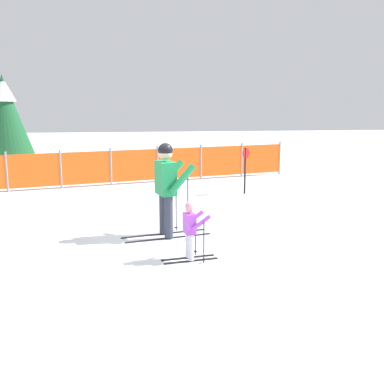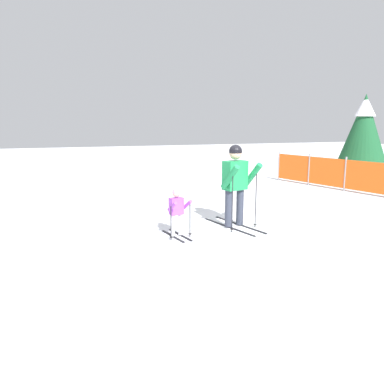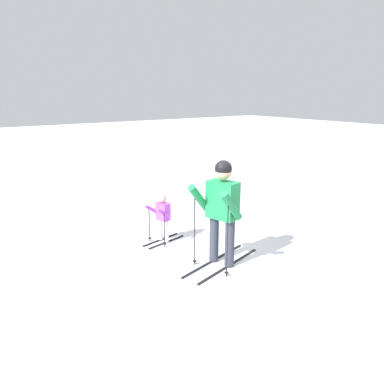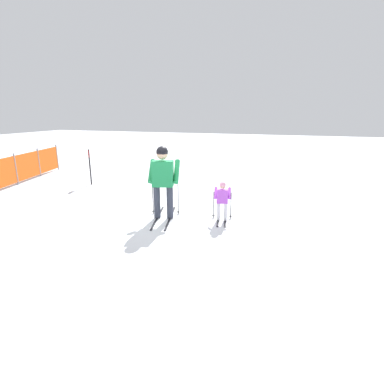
# 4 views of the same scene
# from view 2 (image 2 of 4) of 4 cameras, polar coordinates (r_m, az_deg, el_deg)

# --- Properties ---
(ground_plane) EXTENTS (60.00, 60.00, 0.00)m
(ground_plane) POSITION_cam_2_polar(r_m,az_deg,el_deg) (8.53, 5.91, -5.11)
(ground_plane) COLOR white
(skier_adult) EXTENTS (1.76, 0.89, 1.82)m
(skier_adult) POSITION_cam_2_polar(r_m,az_deg,el_deg) (8.25, 6.67, 2.07)
(skier_adult) COLOR black
(skier_adult) RESTS_ON ground_plane
(skier_child) EXTENTS (0.95, 0.49, 0.99)m
(skier_child) POSITION_cam_2_polar(r_m,az_deg,el_deg) (7.56, -2.34, -2.61)
(skier_child) COLOR black
(skier_child) RESTS_ON ground_plane
(conifer_far) EXTENTS (1.85, 1.85, 3.44)m
(conifer_far) POSITION_cam_2_polar(r_m,az_deg,el_deg) (17.02, 24.73, 9.02)
(conifer_far) COLOR #4C3823
(conifer_far) RESTS_ON ground_plane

